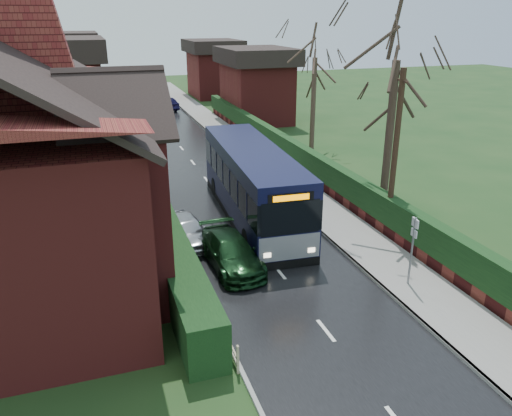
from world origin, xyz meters
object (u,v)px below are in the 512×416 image
object	(u,v)px
car_silver	(187,230)
car_green	(231,252)
bus	(253,184)
telegraph_pole	(395,155)
brick_house	(18,163)
bus_stop_sign	(413,242)

from	to	relation	value
car_silver	car_green	xyz separation A→B (m)	(1.20, -2.68, 0.01)
bus	car_green	world-z (taller)	bus
bus	telegraph_pole	bearing A→B (deg)	-34.57
brick_house	car_green	distance (m)	8.25
brick_house	telegraph_pole	distance (m)	14.59
telegraph_pole	bus	bearing A→B (deg)	154.83
telegraph_pole	bus_stop_sign	bearing A→B (deg)	-100.21
bus	brick_house	bearing A→B (deg)	-159.60
bus	bus_stop_sign	xyz separation A→B (m)	(3.20, -8.13, 0.09)
bus	car_silver	xyz separation A→B (m)	(-3.60, -1.91, -1.08)
car_green	telegraph_pole	size ratio (longest dim) A/B	0.59
car_silver	car_green	world-z (taller)	car_green
car_green	car_silver	bearing A→B (deg)	111.74
car_silver	telegraph_pole	bearing A→B (deg)	-21.25
telegraph_pole	brick_house	bearing A→B (deg)	-171.14
brick_house	telegraph_pole	size ratio (longest dim) A/B	2.02
bus	car_green	xyz separation A→B (m)	(-2.40, -4.60, -1.07)
brick_house	bus	size ratio (longest dim) A/B	1.29
car_silver	telegraph_pole	xyz separation A→B (m)	(8.60, -2.01, 3.05)
bus	telegraph_pole	size ratio (longest dim) A/B	1.56
bus	car_green	distance (m)	5.30
bus	bus_stop_sign	world-z (taller)	bus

